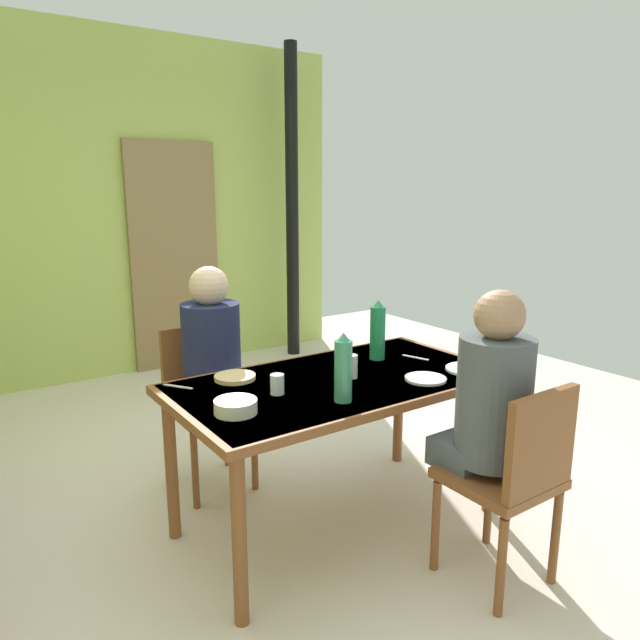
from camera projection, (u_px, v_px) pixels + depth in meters
ground_plane at (271, 517)px, 2.92m from camera, size 7.27×7.27×0.00m
wall_back at (99, 208)px, 4.84m from camera, size 4.43×0.10×2.87m
door_wooden at (175, 257)px, 5.21m from camera, size 0.80×0.05×2.00m
stove_pipe_column at (292, 206)px, 5.48m from camera, size 0.12×0.12×2.87m
dining_table at (338, 393)px, 2.72m from camera, size 1.53×0.82×0.74m
chair_near_diner at (514, 474)px, 2.31m from camera, size 0.40×0.40×0.87m
chair_far_diner at (204, 396)px, 3.18m from camera, size 0.40×0.40×0.87m
person_near_diner at (491, 396)px, 2.36m from camera, size 0.30×0.37×0.77m
person_far_diner at (213, 351)px, 3.01m from camera, size 0.30×0.37×0.77m
water_bottle_green_near at (378, 331)px, 2.98m from camera, size 0.08×0.08×0.31m
water_bottle_green_far at (343, 369)px, 2.39m from camera, size 0.07×0.07×0.29m
serving_bowl_center at (236, 406)px, 2.28m from camera, size 0.17×0.17×0.05m
dinner_plate_near_left at (469, 369)px, 2.82m from camera, size 0.23×0.23×0.01m
dinner_plate_near_right at (426, 379)px, 2.68m from camera, size 0.19×0.19×0.01m
drinking_glass_by_near_diner at (277, 384)px, 2.49m from camera, size 0.06×0.06×0.09m
drinking_glass_by_far_diner at (351, 366)px, 2.70m from camera, size 0.06×0.06×0.11m
bread_plate_sliced at (235, 377)px, 2.69m from camera, size 0.19×0.19×0.02m
cutlery_knife_near at (415, 357)px, 3.03m from camera, size 0.06×0.15×0.00m
cutlery_fork_near at (178, 387)px, 2.59m from camera, size 0.10×0.13×0.00m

